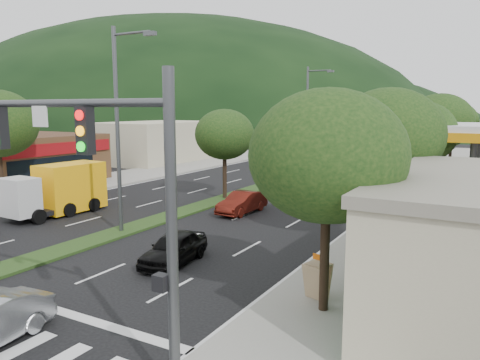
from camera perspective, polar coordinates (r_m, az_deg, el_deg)
The scene contains 25 objects.
sidewalk_right at distance 34.69m, azimuth 22.53°, elevation -2.07°, with size 5.00×90.00×0.15m, color gray.
sidewalk_left at distance 45.30m, azimuth -11.36°, elevation 0.83°, with size 6.00×90.00×0.15m, color gray.
median at distance 40.86m, azimuth 5.44°, elevation 0.10°, with size 1.60×56.00×0.12m, color #223C15.
traffic_signal at distance 10.54m, azimuth -15.32°, elevation 0.02°, with size 6.12×0.40×7.00m.
shop_left at distance 42.48m, azimuth -25.97°, elevation 2.23°, with size 10.15×12.00×4.00m.
bldg_left_far at distance 55.77m, azimuth -10.07°, elevation 4.63°, with size 9.00×14.00×4.60m, color #BFBA98.
hill_far at distance 153.21m, azimuth -9.63°, elevation 6.33°, with size 176.00×132.00×82.00m, color black.
tree_r_a at distance 13.72m, azimuth 10.62°, elevation 2.88°, with size 4.60×4.60×6.63m.
tree_r_b at distance 21.41m, azimuth 17.63°, elevation 5.26°, with size 4.80×4.80×6.94m.
tree_r_c at distance 29.29m, azimuth 20.87°, elevation 5.37°, with size 4.40×4.40×6.48m.
tree_r_d at distance 39.18m, azimuth 23.16°, elevation 6.59°, with size 5.00×5.00×7.17m.
tree_r_e at distance 49.13m, azimuth 24.47°, elevation 6.47°, with size 4.60×4.60×6.71m.
tree_med_near at distance 31.57m, azimuth -1.90°, elevation 5.56°, with size 4.00×4.00×6.02m.
tree_med_far at distance 55.42m, azimuth 12.33°, elevation 7.34°, with size 4.80×4.80×6.94m.
streetlight_near at distance 23.43m, azimuth -14.39°, elevation 7.00°, with size 2.60×0.25×10.00m.
streetlight_mid at distance 44.94m, azimuth 8.41°, elevation 7.90°, with size 2.60×0.25×10.00m.
car_queue_a at distance 19.11m, azimuth -8.07°, elevation -8.23°, with size 1.49×3.71×1.27m, color black.
car_queue_b at distance 31.30m, azimuth 10.75°, elevation -1.44°, with size 2.05×5.04×1.46m, color #434247.
car_queue_c at distance 27.77m, azimuth 0.24°, elevation -2.77°, with size 1.35×3.87×1.27m, color #54150E.
car_queue_d at distance 35.88m, azimuth 14.21°, elevation -0.47°, with size 1.99×4.31×1.20m, color black.
car_queue_e at distance 41.20m, azimuth 13.20°, elevation 0.78°, with size 1.49×3.71×1.26m, color #49494D.
car_queue_f at distance 47.71m, azimuth 16.87°, elevation 1.70°, with size 1.77×4.36×1.26m, color black.
box_truck at distance 29.37m, azimuth -21.03°, elevation -1.25°, with size 2.52×6.02×2.93m.
motorhome at distance 45.86m, azimuth 19.85°, elevation 3.11°, with size 4.38×10.50×3.91m.
a_frame_sign at distance 15.45m, azimuth 9.41°, elevation -11.63°, with size 0.87×0.94×1.55m.
Camera 1 is at (16.40, -8.92, 6.19)m, focal length 35.00 mm.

